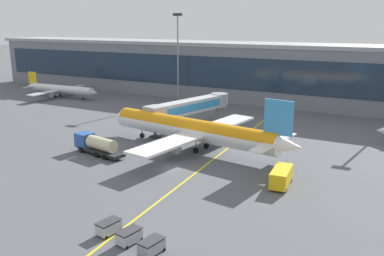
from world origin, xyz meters
The scene contains 12 objects.
ground_plane centered at (0.00, 0.00, 0.00)m, with size 700.00×700.00×0.00m, color #515459.
apron_lead_in_line centered at (4.13, 2.00, 0.00)m, with size 0.30×80.00×0.01m, color yellow.
terminal_building centered at (-9.68, 62.17, 8.35)m, with size 194.01×17.72×16.67m.
main_airliner centered at (-1.94, 10.69, 3.69)m, with size 41.06×32.76×10.85m.
jet_bridge centered at (-9.83, 24.41, 4.73)m, with size 8.93×23.50×6.40m.
fuel_tanker centered at (-15.36, 0.06, 1.75)m, with size 11.07×4.34×3.25m.
lavatory_truck centered at (17.19, 1.32, 1.42)m, with size 2.90×6.01×2.50m.
baggage_cart_0 centered at (4.83, -20.85, 0.78)m, with size 2.00×2.87×1.48m.
baggage_cart_1 centered at (7.99, -21.38, 0.78)m, with size 2.00×2.87×1.48m.
baggage_cart_2 centered at (11.15, -21.90, 0.78)m, with size 2.00×2.87×1.48m.
commuter_jet_near centered at (-63.28, 38.04, 2.50)m, with size 28.62×22.76×7.24m.
apron_light_mast_1 centered at (-28.53, 50.21, 14.45)m, with size 2.80×0.50×24.89m.
Camera 1 is at (32.32, -52.06, 22.26)m, focal length 38.55 mm.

